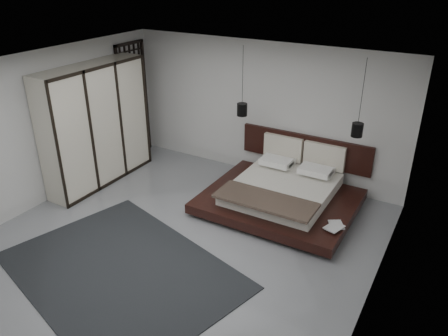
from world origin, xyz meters
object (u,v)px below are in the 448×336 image
Objects in this scene: pendant_right at (357,130)px; bed at (283,192)px; wardrobe at (96,125)px; lattice_screen at (134,101)px; rug at (121,271)px; pendant_left at (242,109)px.

bed is at bearing -159.39° from pendant_right.
lattice_screen is at bearing 99.86° from wardrobe.
lattice_screen reaches higher than bed.
bed is 3.29m from rug.
lattice_screen is 5.06m from pendant_right.
rug is at bearing -53.31° from lattice_screen.
wardrobe is at bearing -166.17° from bed.
pendant_right is 4.99m from wardrobe.
rug is at bearing -113.44° from bed.
lattice_screen is 1.05× the size of wardrobe.
bed is at bearing 66.56° from rug.
rug is at bearing -41.26° from wardrobe.
pendant_left is 2.21m from pendant_right.
pendant_left is 3.77m from rug.
pendant_right reaches higher than wardrobe.
pendant_left and pendant_right have the same top height.
lattice_screen is at bearing 178.61° from pendant_right.
bed is 2.01× the size of pendant_left.
pendant_left is at bearing -180.00° from pendant_right.
lattice_screen is 2.85m from pendant_left.
rug is at bearing -93.29° from pendant_left.
bed is at bearing -20.61° from pendant_left.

